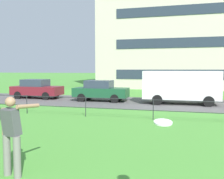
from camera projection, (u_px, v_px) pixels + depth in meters
name	position (u px, v px, depth m)	size (l,w,h in m)	color
street_strip	(163.00, 103.00, 17.80)	(80.00, 6.39, 0.01)	#565454
park_fence	(153.00, 106.00, 11.84)	(33.54, 0.04, 1.00)	#232328
person_thrower	(12.00, 134.00, 5.58)	(0.64, 0.76, 1.77)	slate
frisbee	(163.00, 122.00, 3.71)	(0.33, 0.33, 0.07)	white
car_maroon_far_left	(37.00, 89.00, 20.76)	(4.01, 1.83, 1.54)	maroon
car_dark_green_far_right	(101.00, 91.00, 18.97)	(4.01, 1.84, 1.54)	#194C2D
panel_van_left	(181.00, 85.00, 17.30)	(5.04, 2.19, 2.24)	white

